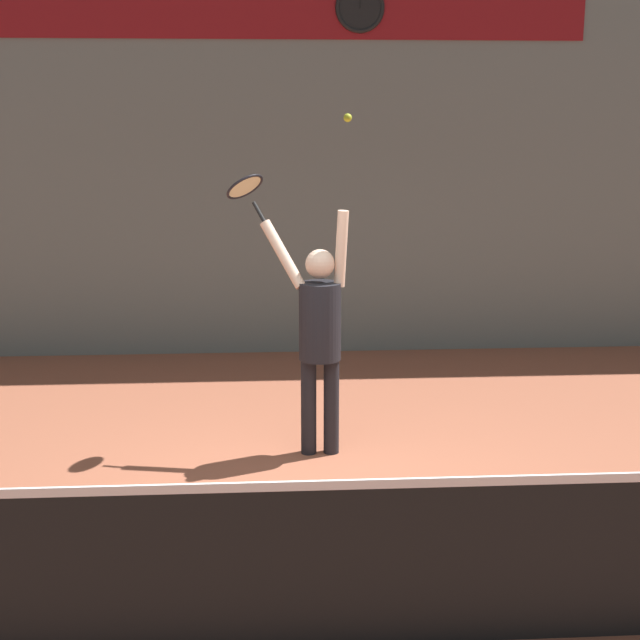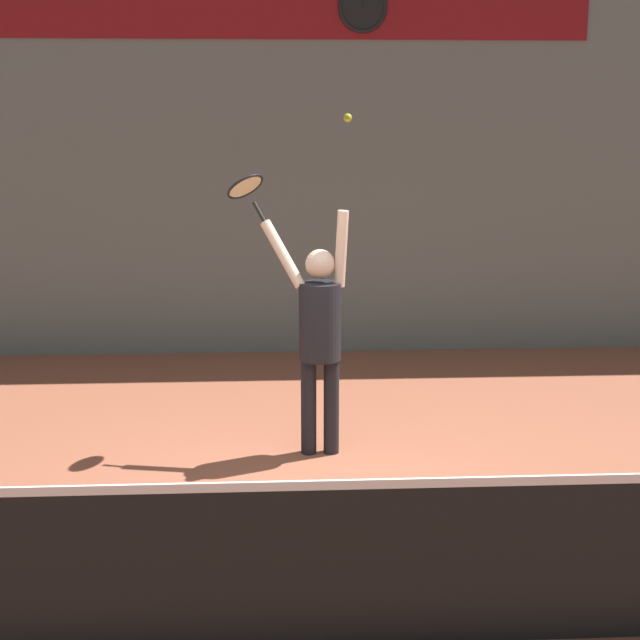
{
  "view_description": "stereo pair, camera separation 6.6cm",
  "coord_description": "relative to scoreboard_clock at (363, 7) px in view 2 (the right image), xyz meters",
  "views": [
    {
      "loc": [
        -0.34,
        -5.72,
        2.78
      ],
      "look_at": [
        0.11,
        1.37,
        1.15
      ],
      "focal_mm": 50.0,
      "sensor_mm": 36.0,
      "label": 1
    },
    {
      "loc": [
        -0.27,
        -5.73,
        2.78
      ],
      "look_at": [
        0.11,
        1.37,
        1.15
      ],
      "focal_mm": 50.0,
      "sensor_mm": 36.0,
      "label": 2
    }
  ],
  "objects": [
    {
      "name": "ground_plane",
      "position": [
        -0.77,
        -4.67,
        -3.96
      ],
      "size": [
        18.0,
        18.0,
        0.0
      ],
      "primitive_type": "plane",
      "color": "#9E563D"
    },
    {
      "name": "sponsor_banner",
      "position": [
        -0.77,
        0.02,
        -0.0
      ],
      "size": [
        6.67,
        0.02,
        0.68
      ],
      "color": "maroon"
    },
    {
      "name": "court_net",
      "position": [
        -0.77,
        -6.12,
        -3.47
      ],
      "size": [
        7.41,
        0.07,
        1.06
      ],
      "color": "#333333",
      "rests_on": "ground_plane"
    },
    {
      "name": "tennis_racket",
      "position": [
        -1.25,
        -2.92,
        -1.77
      ],
      "size": [
        0.44,
        0.44,
        0.4
      ],
      "color": "black"
    },
    {
      "name": "back_wall",
      "position": [
        -0.77,
        0.08,
        -1.46
      ],
      "size": [
        18.0,
        0.1,
        5.0
      ],
      "color": "slate",
      "rests_on": "ground_plane"
    },
    {
      "name": "scoreboard_clock",
      "position": [
        0.0,
        0.0,
        0.0
      ],
      "size": [
        0.55,
        0.05,
        0.55
      ],
      "color": "black"
    },
    {
      "name": "tennis_player",
      "position": [
        -0.66,
        -3.29,
        -2.88
      ],
      "size": [
        0.75,
        0.46,
        2.05
      ],
      "color": "black",
      "rests_on": "ground_plane"
    },
    {
      "name": "tennis_ball",
      "position": [
        -0.44,
        -3.32,
        -1.19
      ],
      "size": [
        0.07,
        0.07,
        0.07
      ],
      "color": "#CCDB2D"
    }
  ]
}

